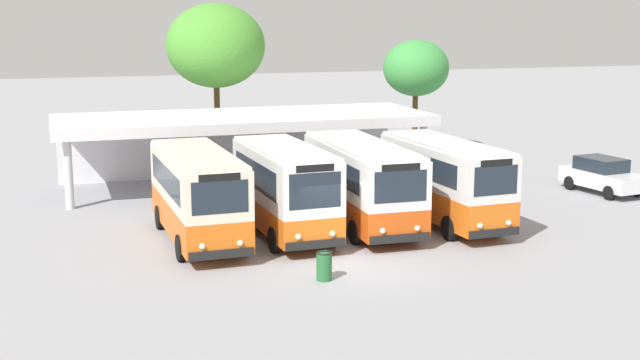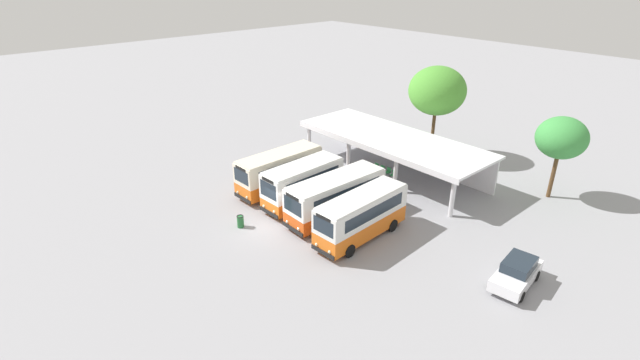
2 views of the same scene
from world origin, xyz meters
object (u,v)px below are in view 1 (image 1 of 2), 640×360
at_px(waiting_chair_end_by_column, 229,179).
at_px(waiting_chair_middle_seat, 257,177).
at_px(litter_bin_apron, 324,266).
at_px(waiting_chair_second_from_end, 243,178).
at_px(city_bus_middle_cream, 362,181).
at_px(city_bus_fourth_amber, 444,179).
at_px(city_bus_second_in_row, 285,187).
at_px(city_bus_nearest_orange, 198,192).
at_px(waiting_chair_fourth_seat, 272,177).
at_px(parked_car_flank, 603,175).

distance_m(waiting_chair_end_by_column, waiting_chair_middle_seat, 1.36).
bearing_deg(litter_bin_apron, waiting_chair_second_from_end, 87.34).
relative_size(city_bus_middle_cream, city_bus_fourth_amber, 1.08).
bearing_deg(city_bus_middle_cream, waiting_chair_middle_seat, 104.27).
xyz_separation_m(city_bus_second_in_row, city_bus_fourth_amber, (6.35, -0.17, -0.04)).
bearing_deg(city_bus_nearest_orange, litter_bin_apron, -63.07).
bearing_deg(waiting_chair_middle_seat, waiting_chair_fourth_seat, -7.21).
relative_size(city_bus_second_in_row, waiting_chair_fourth_seat, 7.92).
bearing_deg(city_bus_middle_cream, parked_car_flank, 10.98).
xyz_separation_m(city_bus_second_in_row, waiting_chair_middle_seat, (1.06, 8.79, -1.31)).
distance_m(parked_car_flank, waiting_chair_middle_seat, 15.92).
distance_m(city_bus_nearest_orange, city_bus_middle_cream, 6.36).
height_order(waiting_chair_middle_seat, waiting_chair_fourth_seat, same).
xyz_separation_m(city_bus_second_in_row, city_bus_middle_cream, (3.17, 0.48, -0.05)).
bearing_deg(waiting_chair_middle_seat, litter_bin_apron, -95.36).
height_order(city_bus_fourth_amber, waiting_chair_fourth_seat, city_bus_fourth_amber).
height_order(city_bus_nearest_orange, city_bus_middle_cream, city_bus_nearest_orange).
bearing_deg(city_bus_middle_cream, waiting_chair_second_from_end, 108.75).
bearing_deg(waiting_chair_fourth_seat, city_bus_middle_cream, -80.12).
distance_m(city_bus_second_in_row, parked_car_flank, 16.16).
height_order(city_bus_fourth_amber, waiting_chair_second_from_end, city_bus_fourth_amber).
bearing_deg(waiting_chair_end_by_column, city_bus_middle_cream, -67.13).
bearing_deg(waiting_chair_middle_seat, city_bus_middle_cream, -75.73).
height_order(parked_car_flank, waiting_chair_second_from_end, parked_car_flank).
bearing_deg(city_bus_middle_cream, waiting_chair_fourth_seat, 99.88).
xyz_separation_m(city_bus_nearest_orange, waiting_chair_fourth_seat, (4.92, 8.54, -1.28)).
height_order(waiting_chair_end_by_column, waiting_chair_fourth_seat, same).
relative_size(city_bus_fourth_amber, litter_bin_apron, 8.25).
bearing_deg(city_bus_fourth_amber, waiting_chair_middle_seat, 120.56).
xyz_separation_m(city_bus_middle_cream, waiting_chair_second_from_end, (-2.80, 8.24, -1.26)).
distance_m(parked_car_flank, waiting_chair_fourth_seat, 15.25).
height_order(waiting_chair_second_from_end, litter_bin_apron, litter_bin_apron).
distance_m(waiting_chair_middle_seat, waiting_chair_fourth_seat, 0.69).
bearing_deg(waiting_chair_end_by_column, waiting_chair_fourth_seat, -0.41).
xyz_separation_m(city_bus_fourth_amber, waiting_chair_middle_seat, (-5.29, 8.96, -1.27)).
distance_m(city_bus_middle_cream, waiting_chair_middle_seat, 8.67).
relative_size(city_bus_middle_cream, waiting_chair_end_by_column, 9.33).
bearing_deg(waiting_chair_second_from_end, city_bus_nearest_orange, -112.57).
bearing_deg(parked_car_flank, waiting_chair_fourth_seat, 157.78).
height_order(waiting_chair_end_by_column, litter_bin_apron, litter_bin_apron).
bearing_deg(waiting_chair_second_from_end, waiting_chair_fourth_seat, -0.36).
distance_m(city_bus_middle_cream, waiting_chair_second_from_end, 8.79).
bearing_deg(city_bus_fourth_amber, waiting_chair_fourth_seat, 117.44).
xyz_separation_m(city_bus_nearest_orange, city_bus_fourth_amber, (9.52, -0.34, -0.00)).
height_order(city_bus_middle_cream, litter_bin_apron, city_bus_middle_cream).
relative_size(city_bus_second_in_row, city_bus_fourth_amber, 0.92).
bearing_deg(city_bus_middle_cream, litter_bin_apron, -119.94).
bearing_deg(litter_bin_apron, city_bus_fourth_amber, 38.92).
distance_m(city_bus_middle_cream, city_bus_fourth_amber, 3.24).
xyz_separation_m(waiting_chair_middle_seat, litter_bin_apron, (-1.34, -14.31, -0.07)).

